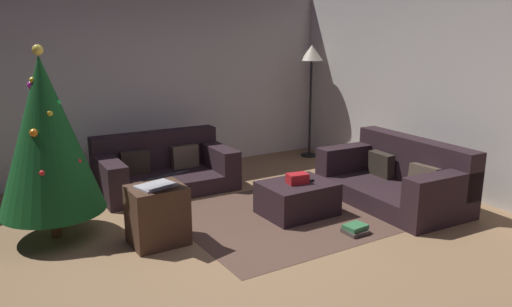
{
  "coord_description": "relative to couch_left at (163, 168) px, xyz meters",
  "views": [
    {
      "loc": [
        -2.14,
        -3.62,
        2.0
      ],
      "look_at": [
        0.49,
        0.63,
        0.75
      ],
      "focal_mm": 34.39,
      "sensor_mm": 36.0,
      "label": 1
    }
  ],
  "objects": [
    {
      "name": "rear_partition",
      "position": [
        -0.07,
        0.88,
        1.04
      ],
      "size": [
        6.4,
        0.12,
        2.6
      ],
      "primitive_type": "cube",
      "color": "silver",
      "rests_on": "ground_plane"
    },
    {
      "name": "ottoman",
      "position": [
        0.92,
        -1.71,
        -0.08
      ],
      "size": [
        0.79,
        0.61,
        0.37
      ],
      "primitive_type": "cube",
      "color": "#2D1E23",
      "rests_on": "ground_plane"
    },
    {
      "name": "area_rug",
      "position": [
        0.92,
        -1.71,
        -0.26
      ],
      "size": [
        2.6,
        2.0,
        0.01
      ],
      "primitive_type": "cube",
      "color": "brown",
      "rests_on": "ground_plane"
    },
    {
      "name": "christmas_tree",
      "position": [
        -1.5,
        -0.95,
        0.77
      ],
      "size": [
        1.0,
        1.0,
        1.88
      ],
      "color": "brown",
      "rests_on": "ground_plane"
    },
    {
      "name": "side_table",
      "position": [
        -0.69,
        -1.63,
        0.02
      ],
      "size": [
        0.52,
        0.44,
        0.57
      ],
      "primitive_type": "cube",
      "color": "#4C3323",
      "rests_on": "ground_plane"
    },
    {
      "name": "couch_left",
      "position": [
        0.0,
        0.0,
        0.0
      ],
      "size": [
        1.72,
        1.05,
        0.7
      ],
      "rotation": [
        0.0,
        0.0,
        3.11
      ],
      "color": "#2D1E23",
      "rests_on": "ground_plane"
    },
    {
      "name": "gift_box",
      "position": [
        0.91,
        -1.72,
        0.16
      ],
      "size": [
        0.25,
        0.19,
        0.11
      ],
      "primitive_type": "cube",
      "rotation": [
        0.0,
        0.0,
        -0.17
      ],
      "color": "red",
      "rests_on": "ottoman"
    },
    {
      "name": "corner_partition",
      "position": [
        3.07,
        -2.26,
        1.04
      ],
      "size": [
        0.12,
        6.4,
        2.6
      ],
      "primitive_type": "cube",
      "color": "silver",
      "rests_on": "ground_plane"
    },
    {
      "name": "tv_remote",
      "position": [
        1.07,
        -1.69,
        0.12
      ],
      "size": [
        0.1,
        0.17,
        0.02
      ],
      "primitive_type": "cube",
      "rotation": [
        0.0,
        0.0,
        0.31
      ],
      "color": "black",
      "rests_on": "ottoman"
    },
    {
      "name": "ground_plane",
      "position": [
        -0.07,
        -2.26,
        -0.26
      ],
      "size": [
        6.4,
        6.4,
        0.0
      ],
      "primitive_type": "plane",
      "color": "#93704C"
    },
    {
      "name": "book_stack",
      "position": [
        1.09,
        -2.47,
        -0.22
      ],
      "size": [
        0.24,
        0.22,
        0.09
      ],
      "color": "#4C423D",
      "rests_on": "ground_plane"
    },
    {
      "name": "laptop",
      "position": [
        -0.67,
        -1.68,
        0.37
      ],
      "size": [
        0.44,
        0.49,
        0.18
      ],
      "color": "silver",
      "rests_on": "side_table"
    },
    {
      "name": "corner_lamp",
      "position": [
        2.67,
        0.34,
        1.27
      ],
      "size": [
        0.36,
        0.36,
        1.79
      ],
      "color": "black",
      "rests_on": "ground_plane"
    },
    {
      "name": "couch_right",
      "position": [
        2.19,
        -2.01,
        0.02
      ],
      "size": [
        1.05,
        1.8,
        0.75
      ],
      "rotation": [
        0.0,
        0.0,
        1.52
      ],
      "color": "#2D1E23",
      "rests_on": "ground_plane"
    }
  ]
}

